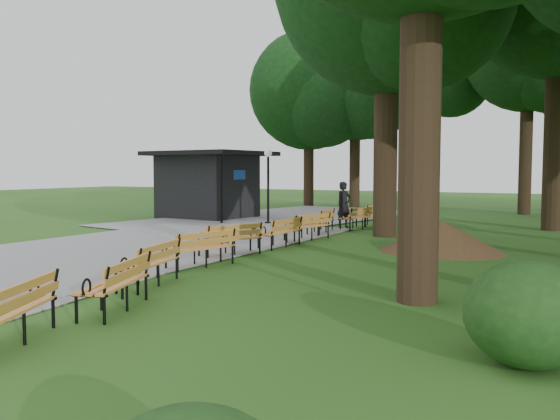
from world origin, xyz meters
The scene contains 17 objects.
ground centered at (0.00, 0.00, 0.00)m, with size 100.00×100.00×0.00m, color #245518.
path centered at (-4.00, 3.00, 0.03)m, with size 12.00×38.00×0.06m, color gray.
person centered at (-0.41, 11.23, 0.91)m, with size 0.66×0.43×1.82m, color black.
kiosk centered at (-7.91, 12.73, 1.56)m, with size 4.99×4.34×3.13m, color black, non-canonical shape.
lamp_post centered at (-3.78, 11.21, 2.25)m, with size 0.32×0.32×3.13m.
dirt_mound centered at (4.42, 6.24, 0.44)m, with size 2.89×2.89×0.89m, color #47301C.
bench_0 centered at (1.26, -5.00, 0.44)m, with size 1.90×0.64×0.88m, color orange, non-canonical shape.
bench_1 centered at (1.18, -2.99, 0.44)m, with size 1.90×0.64×0.88m, color orange, non-canonical shape.
bench_2 centered at (0.33, -1.15, 0.44)m, with size 1.90×0.64×0.88m, color orange, non-canonical shape.
bench_3 centered at (-0.07, 1.15, 0.44)m, with size 1.90×0.64×0.88m, color orange, non-canonical shape.
bench_4 centered at (-0.42, 2.99, 0.44)m, with size 1.90×0.64×0.88m, color orange, non-canonical shape.
bench_5 centered at (-0.03, 5.09, 0.44)m, with size 1.90×0.64×0.88m, color orange, non-canonical shape.
bench_6 centered at (-0.06, 7.05, 0.44)m, with size 1.90×0.64×0.88m, color orange, non-canonical shape.
bench_7 centered at (-0.47, 9.06, 0.44)m, with size 1.90×0.64×0.88m, color orange, non-canonical shape.
bench_8 centered at (0.22, 11.07, 0.44)m, with size 1.90×0.64×0.88m, color orange, non-canonical shape.
bench_9 centered at (0.22, 12.80, 0.44)m, with size 1.90×0.64×0.88m, color orange, non-canonical shape.
shrub_0 centered at (7.34, -2.78, 0.00)m, with size 1.47×1.47×1.25m, color #193D14.
Camera 1 is at (7.85, -9.92, 2.28)m, focal length 37.10 mm.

